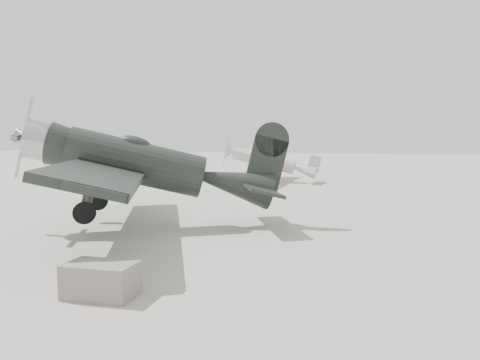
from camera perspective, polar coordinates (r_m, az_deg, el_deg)
The scene contains 4 objects.
ground at distance 15.53m, azimuth -3.55°, elevation -6.76°, with size 160.00×160.00×0.00m, color gray.
lowwing_monoplane at distance 16.78m, azimuth -11.04°, elevation 1.65°, with size 9.80×12.53×4.16m.
highwing_monoplane at distance 33.63m, azimuth 3.36°, elevation 2.70°, with size 6.90×9.65×2.76m.
equipment_block at distance 10.07m, azimuth -16.59°, elevation -11.60°, with size 1.40×0.87×0.70m, color slate.
Camera 1 is at (5.20, -14.27, 3.24)m, focal length 35.00 mm.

